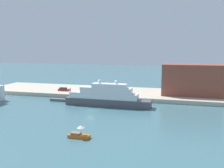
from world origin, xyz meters
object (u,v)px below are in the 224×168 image
at_px(small_motorboat, 79,134).
at_px(parked_car, 63,89).
at_px(person_figure, 70,90).
at_px(mooring_bollard, 113,95).
at_px(work_barge, 59,100).
at_px(large_yacht, 106,97).
at_px(harbor_building, 192,80).

distance_m(small_motorboat, parked_car, 52.03).
bearing_deg(person_figure, mooring_bollard, -12.62).
height_order(work_barge, parked_car, parked_car).
bearing_deg(work_barge, small_motorboat, -56.58).
distance_m(large_yacht, work_barge, 19.16).
xyz_separation_m(work_barge, harbor_building, (46.63, 17.44, 6.86)).
bearing_deg(mooring_bollard, harbor_building, 19.77).
xyz_separation_m(large_yacht, work_barge, (-18.82, 2.50, -2.57)).
bearing_deg(large_yacht, harbor_building, 35.64).
distance_m(large_yacht, harbor_building, 34.49).
relative_size(large_yacht, parked_car, 6.38).
distance_m(harbor_building, person_figure, 48.00).
bearing_deg(small_motorboat, work_barge, 123.42).
bearing_deg(work_barge, parked_car, 108.86).
bearing_deg(large_yacht, person_figure, 144.29).
relative_size(small_motorboat, mooring_bollard, 6.10).
xyz_separation_m(large_yacht, small_motorboat, (2.60, -29.97, -2.21)).
bearing_deg(large_yacht, work_barge, 172.42).
distance_m(large_yacht, small_motorboat, 30.17).
bearing_deg(parked_car, mooring_bollard, -13.46).
height_order(large_yacht, person_figure, large_yacht).
relative_size(small_motorboat, person_figure, 2.87).
height_order(large_yacht, work_barge, large_yacht).
height_order(work_barge, mooring_bollard, mooring_bollard).
relative_size(large_yacht, harbor_building, 1.33).
height_order(large_yacht, parked_car, large_yacht).
distance_m(harbor_building, parked_car, 51.46).
bearing_deg(mooring_bollard, person_figure, 167.38).
xyz_separation_m(small_motorboat, person_figure, (-22.15, 44.03, 1.42)).
xyz_separation_m(harbor_building, person_figure, (-47.36, -5.89, -5.09)).
relative_size(harbor_building, person_figure, 13.18).
bearing_deg(work_barge, person_figure, 93.61).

